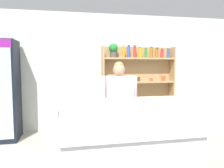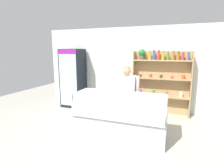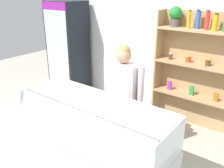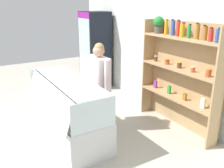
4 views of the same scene
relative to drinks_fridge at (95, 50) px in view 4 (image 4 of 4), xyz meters
The scene contains 6 objects.
ground_plane 3.02m from the drinks_fridge, 36.50° to the right, with size 12.00×12.00×0.00m, color #B7B2A3.
back_wall 2.36m from the drinks_fridge, 11.19° to the left, with size 6.80×0.10×2.70m, color silver.
drinks_fridge is the anchor object (origin of this frame).
shelving_unit 2.94m from the drinks_fridge, ahead, with size 1.70×0.29×1.99m.
deli_display_case 2.88m from the drinks_fridge, 37.28° to the right, with size 2.03×0.79×1.01m.
shop_clerk 2.46m from the drinks_fridge, 25.77° to the right, with size 0.65×0.25×1.57m.
Camera 4 is at (3.70, -1.37, 2.25)m, focal length 40.00 mm.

